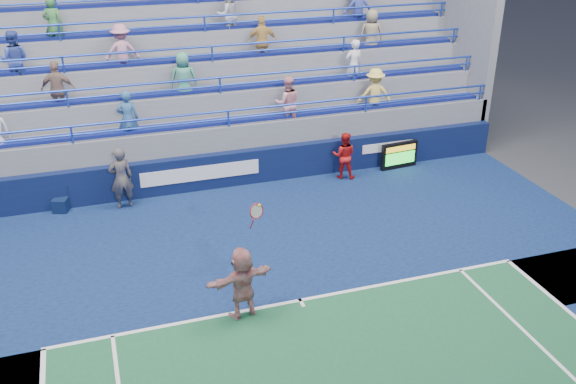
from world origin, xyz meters
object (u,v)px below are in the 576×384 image
object	(u,v)px
line_judge	(121,178)
ball_girl	(344,155)
serve_speed_board	(399,155)
tennis_player	(242,282)
judge_chair	(61,204)

from	to	relation	value
line_judge	ball_girl	distance (m)	6.83
serve_speed_board	tennis_player	bearing A→B (deg)	-137.85
serve_speed_board	line_judge	xyz separation A→B (m)	(-8.85, -0.13, 0.47)
ball_girl	judge_chair	bearing A→B (deg)	22.63
line_judge	ball_girl	xyz separation A→B (m)	(6.83, -0.01, -0.16)
judge_chair	line_judge	distance (m)	1.89
tennis_player	judge_chair	bearing A→B (deg)	120.41
tennis_player	ball_girl	world-z (taller)	tennis_player
serve_speed_board	ball_girl	bearing A→B (deg)	-175.92
serve_speed_board	judge_chair	xyz separation A→B (m)	(-10.58, 0.16, -0.22)
tennis_player	ball_girl	xyz separation A→B (m)	(4.83, 6.05, -0.07)
tennis_player	line_judge	bearing A→B (deg)	108.26
tennis_player	ball_girl	bearing A→B (deg)	51.42
serve_speed_board	line_judge	world-z (taller)	line_judge
serve_speed_board	ball_girl	world-z (taller)	ball_girl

